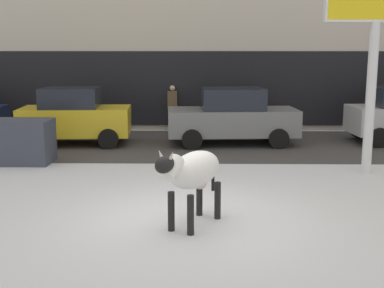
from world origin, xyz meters
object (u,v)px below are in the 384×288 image
(car_grey_sedan, at_px, (232,117))
(pedestrian_near_billboard, at_px, (172,108))
(car_yellow_hatchback, at_px, (75,116))
(cow_holstein, at_px, (193,171))
(dumpster, at_px, (20,141))

(car_grey_sedan, xyz_separation_m, pedestrian_near_billboard, (-2.11, 2.68, -0.03))
(car_yellow_hatchback, relative_size, pedestrian_near_billboard, 2.09)
(cow_holstein, relative_size, car_yellow_hatchback, 0.51)
(cow_holstein, height_order, car_yellow_hatchback, car_yellow_hatchback)
(cow_holstein, distance_m, car_yellow_hatchback, 8.72)
(cow_holstein, xyz_separation_m, car_grey_sedan, (1.17, 7.90, -0.09))
(car_grey_sedan, distance_m, dumpster, 6.67)
(car_grey_sedan, bearing_deg, dumpster, -154.07)
(car_yellow_hatchback, xyz_separation_m, pedestrian_near_billboard, (3.05, 2.83, -0.05))
(car_grey_sedan, relative_size, pedestrian_near_billboard, 2.49)
(car_grey_sedan, height_order, pedestrian_near_billboard, car_grey_sedan)
(cow_holstein, relative_size, pedestrian_near_billboard, 1.07)
(cow_holstein, distance_m, pedestrian_near_billboard, 10.62)
(dumpster, bearing_deg, cow_holstein, -45.89)
(car_grey_sedan, height_order, dumpster, car_grey_sedan)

